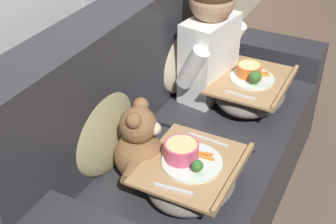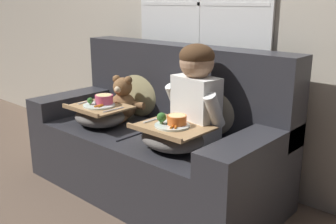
{
  "view_description": "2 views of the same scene",
  "coord_description": "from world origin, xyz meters",
  "views": [
    {
      "loc": [
        -1.56,
        -0.69,
        1.72
      ],
      "look_at": [
        -0.14,
        0.03,
        0.65
      ],
      "focal_mm": 50.0,
      "sensor_mm": 36.0,
      "label": 1
    },
    {
      "loc": [
        1.81,
        -1.84,
        1.33
      ],
      "look_at": [
        0.15,
        0.01,
        0.61
      ],
      "focal_mm": 42.0,
      "sensor_mm": 36.0,
      "label": 2
    }
  ],
  "objects": [
    {
      "name": "teddy_bear",
      "position": [
        -0.34,
        0.05,
        0.6
      ],
      "size": [
        0.36,
        0.26,
        0.33
      ],
      "color": "brown",
      "rests_on": "couch"
    },
    {
      "name": "throw_pillow_behind_child",
      "position": [
        0.35,
        0.23,
        0.66
      ],
      "size": [
        0.42,
        0.2,
        0.43
      ],
      "color": "#C1B293",
      "rests_on": "couch"
    },
    {
      "name": "throw_pillow_behind_teddy",
      "position": [
        -0.35,
        0.23,
        0.66
      ],
      "size": [
        0.43,
        0.21,
        0.44
      ],
      "color": "tan",
      "rests_on": "couch"
    },
    {
      "name": "child_figure",
      "position": [
        0.35,
        0.05,
        0.8
      ],
      "size": [
        0.45,
        0.24,
        0.61
      ],
      "color": "white",
      "rests_on": "couch"
    },
    {
      "name": "lap_tray_child",
      "position": [
        0.35,
        -0.17,
        0.54
      ],
      "size": [
        0.43,
        0.34,
        0.22
      ],
      "color": "slate",
      "rests_on": "child_figure"
    },
    {
      "name": "couch",
      "position": [
        0.0,
        0.07,
        0.36
      ],
      "size": [
        1.82,
        0.85,
        1.02
      ],
      "color": "#2D2D33",
      "rests_on": "ground_plane"
    },
    {
      "name": "ground_plane",
      "position": [
        0.0,
        0.0,
        0.0
      ],
      "size": [
        14.0,
        14.0,
        0.0
      ],
      "primitive_type": "plane",
      "color": "brown"
    },
    {
      "name": "lap_tray_teddy",
      "position": [
        -0.35,
        -0.17,
        0.54
      ],
      "size": [
        0.4,
        0.34,
        0.22
      ],
      "color": "slate",
      "rests_on": "teddy_bear"
    }
  ]
}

